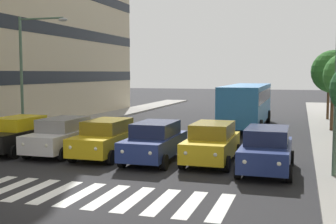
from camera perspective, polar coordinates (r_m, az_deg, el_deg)
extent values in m
plane|color=#262628|center=(14.58, -12.85, -10.32)|extent=(180.00, 180.00, 0.00)
cube|color=black|center=(39.13, -19.28, 4.39)|extent=(11.02, 24.23, 0.90)
cube|color=black|center=(39.26, -19.43, 9.53)|extent=(11.02, 24.23, 0.90)
cube|color=silver|center=(12.94, 7.00, -12.22)|extent=(0.45, 2.80, 0.01)
cube|color=silver|center=(13.11, 3.04, -11.95)|extent=(0.45, 2.80, 0.01)
cube|color=silver|center=(13.35, -0.79, -11.63)|extent=(0.45, 2.80, 0.01)
cube|color=silver|center=(13.64, -4.46, -11.28)|extent=(0.45, 2.80, 0.01)
cube|color=silver|center=(13.98, -7.96, -10.90)|extent=(0.45, 2.80, 0.01)
cube|color=silver|center=(14.37, -11.27, -10.51)|extent=(0.45, 2.80, 0.01)
cube|color=silver|center=(14.81, -14.39, -10.10)|extent=(0.45, 2.80, 0.01)
cube|color=silver|center=(15.28, -17.31, -9.69)|extent=(0.45, 2.80, 0.01)
cube|color=silver|center=(15.80, -20.05, -9.29)|extent=(0.45, 2.80, 0.01)
cube|color=navy|center=(17.42, 12.76, -5.35)|extent=(1.80, 4.40, 0.80)
cube|color=#1D2547|center=(17.50, 12.85, -2.98)|extent=(1.58, 2.46, 0.60)
cylinder|color=black|center=(16.04, 15.57, -7.78)|extent=(0.22, 0.64, 0.64)
cylinder|color=black|center=(16.17, 9.13, -7.55)|extent=(0.22, 0.64, 0.64)
cylinder|color=black|center=(18.88, 15.80, -5.84)|extent=(0.22, 0.64, 0.64)
cylinder|color=black|center=(19.00, 10.34, -5.66)|extent=(0.22, 0.64, 0.64)
sphere|color=white|center=(15.26, 14.33, -6.57)|extent=(0.18, 0.18, 0.18)
sphere|color=white|center=(15.36, 10.00, -6.41)|extent=(0.18, 0.18, 0.18)
cube|color=gold|center=(18.71, 5.73, -4.53)|extent=(1.80, 4.40, 0.80)
cube|color=olive|center=(18.79, 5.87, -2.32)|extent=(1.58, 2.46, 0.60)
cylinder|color=black|center=(17.22, 7.72, -6.75)|extent=(0.22, 0.64, 0.64)
cylinder|color=black|center=(17.59, 1.89, -6.45)|extent=(0.22, 0.64, 0.64)
cylinder|color=black|center=(20.04, 9.07, -5.08)|extent=(0.22, 0.64, 0.64)
cylinder|color=black|center=(20.36, 4.03, -4.86)|extent=(0.22, 0.64, 0.64)
sphere|color=white|center=(16.51, 6.23, -5.55)|extent=(0.18, 0.18, 0.18)
sphere|color=white|center=(16.75, 2.34, -5.37)|extent=(0.18, 0.18, 0.18)
cube|color=navy|center=(18.93, -1.80, -4.39)|extent=(1.80, 4.40, 0.80)
cube|color=#1D2547|center=(19.02, -1.61, -2.21)|extent=(1.58, 2.46, 0.60)
cylinder|color=black|center=(17.38, -0.52, -6.59)|extent=(0.22, 0.64, 0.64)
cylinder|color=black|center=(17.99, -6.02, -6.22)|extent=(0.22, 0.64, 0.64)
cylinder|color=black|center=(20.11, 1.98, -4.98)|extent=(0.22, 0.64, 0.64)
cylinder|color=black|center=(20.65, -2.86, -4.72)|extent=(0.22, 0.64, 0.64)
sphere|color=white|center=(16.73, -2.30, -5.38)|extent=(0.18, 0.18, 0.18)
sphere|color=white|center=(17.14, -5.95, -5.15)|extent=(0.18, 0.18, 0.18)
cube|color=gold|center=(20.08, -8.13, -3.88)|extent=(1.80, 4.40, 0.80)
cube|color=olive|center=(20.16, -7.92, -1.84)|extent=(1.58, 2.46, 0.60)
cylinder|color=black|center=(18.48, -7.50, -5.93)|extent=(0.22, 0.64, 0.64)
cylinder|color=black|center=(19.29, -12.39, -5.54)|extent=(0.22, 0.64, 0.64)
cylinder|color=black|center=(21.11, -4.22, -4.50)|extent=(0.22, 0.64, 0.64)
cylinder|color=black|center=(21.82, -8.64, -4.23)|extent=(0.22, 0.64, 0.64)
sphere|color=white|center=(17.91, -9.39, -4.74)|extent=(0.18, 0.18, 0.18)
sphere|color=white|center=(18.45, -12.61, -4.51)|extent=(0.18, 0.18, 0.18)
cube|color=silver|center=(21.23, -13.74, -3.49)|extent=(1.80, 4.40, 0.80)
cube|color=gray|center=(21.30, -13.51, -1.56)|extent=(1.58, 2.46, 0.60)
cylinder|color=black|center=(19.61, -13.62, -5.39)|extent=(0.22, 0.64, 0.64)
cylinder|color=black|center=(20.57, -17.96, -5.00)|extent=(0.22, 0.64, 0.64)
cylinder|color=black|center=(22.12, -9.78, -4.12)|extent=(0.22, 0.64, 0.64)
cylinder|color=black|center=(22.98, -13.80, -3.85)|extent=(0.22, 0.64, 0.64)
sphere|color=white|center=(19.11, -15.56, -4.24)|extent=(0.18, 0.18, 0.18)
sphere|color=white|center=(19.75, -18.38, -4.02)|extent=(0.18, 0.18, 0.18)
cube|color=black|center=(22.38, -19.15, -3.19)|extent=(1.80, 4.40, 0.80)
cube|color=yellow|center=(22.45, -18.90, -1.36)|extent=(1.58, 2.46, 0.60)
cylinder|color=black|center=(20.76, -19.47, -4.95)|extent=(0.22, 0.64, 0.64)
cylinder|color=black|center=(23.12, -15.19, -3.83)|extent=(0.22, 0.64, 0.64)
cylinder|color=black|center=(24.12, -18.82, -3.55)|extent=(0.22, 0.64, 0.64)
cube|color=#286BAD|center=(30.87, 10.29, 1.16)|extent=(2.50, 10.50, 2.50)
cube|color=black|center=(30.84, 10.31, 2.18)|extent=(2.52, 9.87, 0.80)
cylinder|color=black|center=(27.22, 11.96, -2.04)|extent=(0.28, 1.00, 1.00)
cylinder|color=black|center=(27.55, 6.77, -1.88)|extent=(0.28, 1.00, 1.00)
cylinder|color=black|center=(33.99, 12.98, -0.64)|extent=(0.28, 1.00, 1.00)
cylinder|color=black|center=(34.25, 8.80, -0.52)|extent=(0.28, 1.00, 1.00)
cylinder|color=#4C6B56|center=(26.35, -18.61, 4.29)|extent=(0.16, 0.16, 6.86)
cylinder|color=#4C6B56|center=(25.75, -16.27, 11.65)|extent=(2.76, 0.10, 0.10)
ellipsoid|color=#B7BCC1|center=(25.02, -13.57, 11.67)|extent=(0.56, 0.28, 0.20)
cylinder|color=#513823|center=(29.89, 20.65, 0.55)|extent=(0.20, 0.20, 2.96)
sphere|color=#2D6B28|center=(29.81, 20.79, 4.97)|extent=(2.75, 2.75, 2.75)
cylinder|color=#513823|center=(36.98, 20.19, 1.19)|extent=(0.20, 0.20, 2.70)
sphere|color=#2D6B28|center=(36.91, 20.28, 4.17)|extent=(1.94, 1.94, 1.94)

